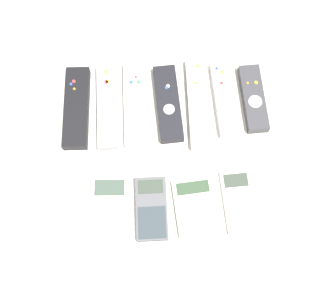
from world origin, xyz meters
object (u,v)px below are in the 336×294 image
object	(u,v)px
calculator_1	(152,209)
calculator_2	(196,207)
calculator_0	(109,213)
calculator_3	(239,202)
remote_6	(253,99)
remote_4	(197,104)
remote_5	(225,99)
remote_3	(168,104)
remote_1	(106,106)
remote_2	(136,104)
remote_0	(77,108)

from	to	relation	value
calculator_1	calculator_2	world-z (taller)	calculator_1
calculator_0	calculator_3	world-z (taller)	calculator_0
remote_6	calculator_1	size ratio (longest dim) A/B	1.20
remote_4	calculator_3	size ratio (longest dim) A/B	1.61
remote_6	calculator_0	distance (m)	0.41
calculator_1	calculator_2	size ratio (longest dim) A/B	1.07
remote_5	calculator_1	world-z (taller)	remote_5
remote_3	remote_5	bearing A→B (deg)	-1.49
calculator_0	calculator_2	size ratio (longest dim) A/B	1.29
remote_1	calculator_2	world-z (taller)	remote_1
remote_6	remote_1	bearing A→B (deg)	177.85
remote_3	remote_5	xyz separation A→B (m)	(0.13, 0.00, -0.00)
remote_6	calculator_1	world-z (taller)	remote_6
remote_2	calculator_3	xyz separation A→B (m)	(0.20, -0.24, -0.00)
remote_0	remote_5	size ratio (longest dim) A/B	1.08
remote_4	calculator_0	bearing A→B (deg)	-129.82
remote_3	remote_4	distance (m)	0.07
remote_2	calculator_3	distance (m)	0.31
remote_0	remote_1	bearing A→B (deg)	2.86
remote_1	calculator_2	bearing A→B (deg)	-53.07
remote_5	calculator_0	bearing A→B (deg)	-139.63
calculator_0	calculator_3	bearing A→B (deg)	5.10
calculator_0	calculator_1	bearing A→B (deg)	5.93
calculator_0	calculator_3	size ratio (longest dim) A/B	1.19
remote_0	remote_3	distance (m)	0.20
calculator_2	remote_6	bearing A→B (deg)	53.57
remote_1	remote_3	xyz separation A→B (m)	(0.14, -0.00, 0.00)
remote_6	calculator_1	bearing A→B (deg)	-137.30
calculator_1	calculator_3	xyz separation A→B (m)	(0.18, 0.00, -0.00)
remote_0	remote_6	bearing A→B (deg)	1.97
remote_4	calculator_2	distance (m)	0.23
remote_0	remote_2	xyz separation A→B (m)	(0.13, 0.00, -0.00)
calculator_0	remote_1	bearing A→B (deg)	93.48
remote_3	calculator_2	xyz separation A→B (m)	(0.04, -0.24, -0.01)
remote_0	calculator_0	bearing A→B (deg)	-72.27
remote_2	remote_4	distance (m)	0.14
remote_3	remote_2	bearing A→B (deg)	174.17
remote_3	remote_6	size ratio (longest dim) A/B	1.15
remote_5	calculator_3	size ratio (longest dim) A/B	1.34
remote_4	remote_5	size ratio (longest dim) A/B	1.20
remote_1	remote_5	size ratio (longest dim) A/B	1.13
remote_3	calculator_1	bearing A→B (deg)	-104.56
remote_3	remote_6	xyz separation A→B (m)	(0.19, -0.00, 0.00)
calculator_1	calculator_0	bearing A→B (deg)	-176.70
remote_1	calculator_1	world-z (taller)	remote_1
remote_0	remote_6	distance (m)	0.40
remote_5	remote_2	bearing A→B (deg)	177.66
remote_2	remote_4	world-z (taller)	remote_4
remote_5	remote_3	bearing A→B (deg)	179.22
remote_6	calculator_3	xyz separation A→B (m)	(-0.06, -0.23, -0.01)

